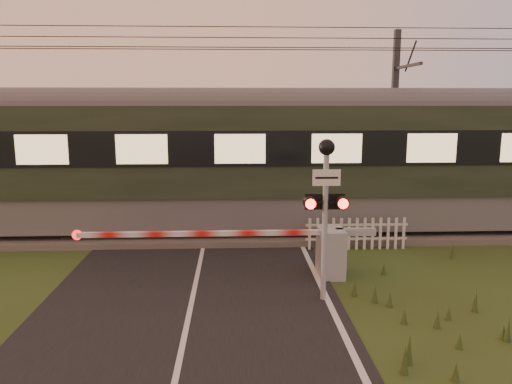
{
  "coord_description": "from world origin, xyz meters",
  "views": [
    {
      "loc": [
        0.88,
        -8.41,
        3.99
      ],
      "look_at": [
        1.39,
        3.2,
        1.87
      ],
      "focal_mm": 35.0,
      "sensor_mm": 36.0,
      "label": 1
    }
  ],
  "objects_px": {
    "crossing_signal": "(326,191)",
    "picket_fence": "(357,234)",
    "boom_gate": "(317,249)",
    "catenary_mast": "(394,121)"
  },
  "relations": [
    {
      "from": "crossing_signal",
      "to": "picket_fence",
      "type": "distance_m",
      "value": 4.19
    },
    {
      "from": "boom_gate",
      "to": "catenary_mast",
      "type": "height_order",
      "value": "catenary_mast"
    },
    {
      "from": "catenary_mast",
      "to": "crossing_signal",
      "type": "bearing_deg",
      "value": -116.24
    },
    {
      "from": "boom_gate",
      "to": "picket_fence",
      "type": "bearing_deg",
      "value": 54.9
    },
    {
      "from": "crossing_signal",
      "to": "picket_fence",
      "type": "height_order",
      "value": "crossing_signal"
    },
    {
      "from": "boom_gate",
      "to": "catenary_mast",
      "type": "xyz_separation_m",
      "value": [
        3.63,
        6.14,
        2.69
      ]
    },
    {
      "from": "picket_fence",
      "to": "catenary_mast",
      "type": "distance_m",
      "value": 5.48
    },
    {
      "from": "crossing_signal",
      "to": "catenary_mast",
      "type": "bearing_deg",
      "value": 63.76
    },
    {
      "from": "crossing_signal",
      "to": "catenary_mast",
      "type": "xyz_separation_m",
      "value": [
        3.73,
        7.58,
        1.07
      ]
    },
    {
      "from": "catenary_mast",
      "to": "boom_gate",
      "type": "bearing_deg",
      "value": -120.57
    }
  ]
}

